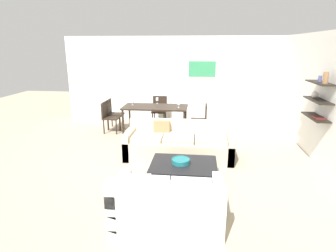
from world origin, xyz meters
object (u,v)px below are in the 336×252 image
Objects in this scene: dining_chair_right_near at (202,118)px; wine_glass_right_near at (179,103)px; coffee_table at (184,173)px; dining_chair_left_near at (108,115)px; decorative_bowl at (181,161)px; sofa_beige at (179,144)px; dining_chair_head at (159,108)px; dining_chair_left_far at (113,112)px; wine_glass_head at (157,99)px; dining_table at (155,109)px; loveseat_white at (167,204)px; wine_glass_left_far at (133,102)px.

dining_chair_right_near is 4.75× the size of wine_glass_right_near.
wine_glass_right_near is at bearing 96.22° from coffee_table.
decorative_bowl is at bearing -51.81° from dining_chair_left_near.
dining_chair_head is at bearing 106.93° from sofa_beige.
dining_chair_left_near is 1.00× the size of dining_chair_left_far.
decorative_bowl is at bearing -84.02° from sofa_beige.
dining_chair_head and dining_chair_right_near have the same top height.
coffee_table is at bearing -73.92° from wine_glass_head.
dining_chair_left_far is 1.00× the size of dining_chair_right_near.
wine_glass_head reaches higher than dining_table.
coffee_table is 1.34× the size of dining_chair_left_far.
dining_chair_left_near reaches higher than coffee_table.
decorative_bowl is at bearing -97.29° from dining_chair_right_near.
coffee_table is (0.15, 1.22, -0.10)m from loveseat_white.
dining_chair_right_near is (2.63, 0.00, 0.00)m from dining_chair_left_near.
decorative_bowl is (0.10, 1.24, 0.13)m from loveseat_white.
sofa_beige is at bearing 95.98° from decorative_bowl.
loveseat_white is 4.66m from dining_chair_left_near.
loveseat_white is 1.25m from decorative_bowl.
dining_chair_head reaches higher than coffee_table.
sofa_beige is at bearing -66.05° from dining_table.
loveseat_white is at bearing -96.47° from dining_chair_right_near.
wine_glass_left_far is at bearing 170.86° from dining_table.
dining_chair_head is at bearing 141.58° from dining_chair_right_near.
dining_chair_head is at bearing 99.35° from loveseat_white.
coffee_table is at bearing -18.81° from decorative_bowl.
loveseat_white is at bearing -80.65° from dining_chair_head.
loveseat_white is 4.25m from wine_glass_right_near.
loveseat_white is 10.61× the size of wine_glass_left_far.
sofa_beige is 2.06m from dining_table.
dining_chair_left_near is 1.00× the size of dining_chair_head.
wine_glass_left_far is (-1.53, 4.43, 0.56)m from loveseat_white.
coffee_table is at bearing -75.74° from dining_chair_head.
wine_glass_left_far is (-1.99, 0.31, 0.35)m from dining_chair_right_near.
dining_chair_right_near is at bearing 83.80° from coffee_table.
dining_chair_left_near is 4.86× the size of wine_glass_head.
dining_chair_right_near reaches higher than coffee_table.
wine_glass_right_near is at bearing -9.14° from dining_table.
loveseat_white is 4.55× the size of decorative_bowl.
loveseat_white is 1.23m from coffee_table.
wine_glass_left_far is at bearing 170.86° from wine_glass_right_near.
dining_chair_left_far is at bearing 136.28° from sofa_beige.
wine_glass_left_far is 0.73m from wine_glass_head.
wine_glass_right_near is (1.35, -0.22, 0.03)m from wine_glass_left_far.
wine_glass_left_far is at bearing -7.92° from dining_chair_left_far.
dining_chair_head is 1.00× the size of dining_chair_right_near.
decorative_bowl is 0.38× the size of dining_chair_left_far.
decorative_bowl is at bearing -55.33° from dining_chair_left_far.
wine_glass_head is (-1.00, 3.48, 0.69)m from coffee_table.
sofa_beige is 1.99× the size of coffee_table.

